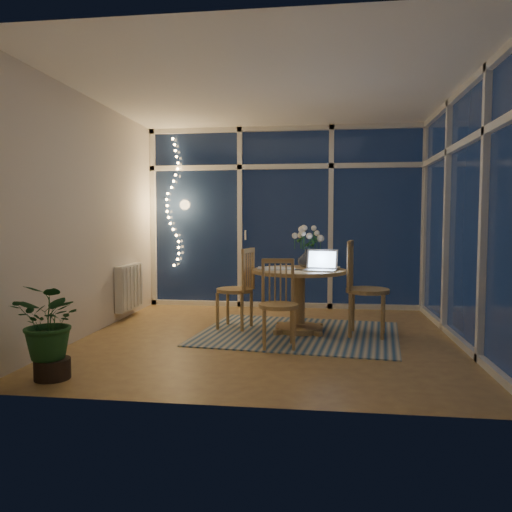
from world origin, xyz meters
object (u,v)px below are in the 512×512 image
at_px(laptop, 320,259).
at_px(flower_vase, 306,258).
at_px(chair_right, 368,288).
at_px(chair_front, 278,303).
at_px(chair_left, 235,288).
at_px(potted_plant, 51,332).
at_px(dining_table, 299,301).

distance_m(laptop, flower_vase, 0.47).
bearing_deg(flower_vase, chair_right, -30.23).
height_order(chair_right, flower_vase, chair_right).
xyz_separation_m(chair_right, chair_front, (-0.91, -0.63, -0.08)).
relative_size(chair_left, potted_plant, 1.26).
distance_m(dining_table, chair_left, 0.76).
distance_m(dining_table, chair_right, 0.77).
xyz_separation_m(chair_front, potted_plant, (-1.69, -1.20, -0.06)).
bearing_deg(chair_left, dining_table, 96.37).
xyz_separation_m(flower_vase, potted_plant, (-1.93, -2.22, -0.44)).
height_order(dining_table, potted_plant, potted_plant).
relative_size(chair_front, potted_plant, 1.17).
bearing_deg(chair_left, flower_vase, 116.36).
xyz_separation_m(chair_left, laptop, (0.98, -0.23, 0.36)).
distance_m(chair_right, laptop, 0.60).
xyz_separation_m(laptop, potted_plant, (-2.09, -1.78, -0.46)).
xyz_separation_m(dining_table, chair_left, (-0.75, 0.08, 0.12)).
relative_size(chair_right, flower_vase, 5.03).
bearing_deg(chair_front, potted_plant, -152.44).
bearing_deg(laptop, chair_front, -113.64).
bearing_deg(flower_vase, dining_table, -103.77).
xyz_separation_m(chair_left, flower_vase, (0.82, 0.21, 0.34)).
bearing_deg(chair_left, chair_right, 95.09).
relative_size(dining_table, flower_vase, 4.98).
bearing_deg(dining_table, potted_plant, -133.88).
height_order(chair_left, chair_front, chair_left).
relative_size(chair_front, flower_vase, 4.23).
distance_m(laptop, potted_plant, 2.79).
relative_size(dining_table, chair_left, 1.09).
bearing_deg(chair_right, flower_vase, 68.12).
xyz_separation_m(chair_left, chair_front, (0.58, -0.82, -0.03)).
bearing_deg(laptop, potted_plant, -128.87).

